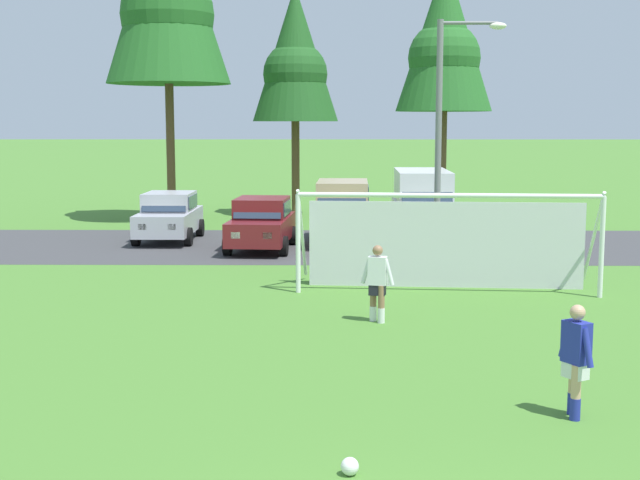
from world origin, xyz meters
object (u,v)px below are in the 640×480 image
soccer_ball (350,466)px  soccer_goal (446,238)px  parked_car_slot_left (262,223)px  parked_car_slot_center (422,204)px  parked_car_slot_far_left (169,216)px  parked_car_slot_center_left (342,211)px  player_defender_far (377,284)px  player_midfield_center (576,361)px  street_lamp (445,142)px

soccer_ball → soccer_goal: 12.12m
parked_car_slot_left → parked_car_slot_center: bearing=20.6°
parked_car_slot_far_left → parked_car_slot_left: size_ratio=0.98×
soccer_goal → parked_car_slot_center_left: soccer_goal is taller
parked_car_slot_left → player_defender_far: bearing=-72.7°
player_midfield_center → parked_car_slot_far_left: size_ratio=0.39×
parked_car_slot_left → street_lamp: size_ratio=0.61×
soccer_ball → player_midfield_center: 3.94m
soccer_goal → parked_car_slot_left: 8.54m
player_defender_far → parked_car_slot_center_left: size_ratio=0.35×
parked_car_slot_left → soccer_goal: bearing=-52.6°
soccer_ball → player_defender_far: bearing=84.6°
soccer_goal → street_lamp: street_lamp is taller
soccer_goal → parked_car_slot_center_left: size_ratio=1.62×
soccer_goal → player_midfield_center: 9.69m
player_midfield_center → parked_car_slot_center_left: size_ratio=0.35×
parked_car_slot_far_left → parked_car_slot_center: (9.00, -0.10, 0.47)m
parked_car_slot_center_left → street_lamp: size_ratio=0.66×
player_defender_far → parked_car_slot_far_left: parked_car_slot_far_left is taller
parked_car_slot_center → soccer_ball: bearing=-98.4°
soccer_ball → parked_car_slot_far_left: 21.57m
soccer_ball → parked_car_slot_left: (-2.49, 18.54, 0.77)m
soccer_goal → parked_car_slot_center: 8.86m
parked_car_slot_center_left → parked_car_slot_far_left: bearing=176.6°
parked_car_slot_center → parked_car_slot_center_left: bearing=-174.6°
player_midfield_center → parked_car_slot_left: (-5.74, 16.43, 0.05)m
player_defender_far → parked_car_slot_far_left: 14.33m
player_midfield_center → parked_car_slot_left: parked_car_slot_left is taller
soccer_ball → soccer_goal: (2.68, 11.76, 1.18)m
parked_car_slot_center_left → player_midfield_center: bearing=-80.5°
soccer_goal → street_lamp: (0.33, 3.06, 2.36)m
soccer_goal → parked_car_slot_center: (0.35, 8.85, 0.05)m
parked_car_slot_center_left → street_lamp: (2.81, -5.52, 2.54)m
parked_car_slot_left → street_lamp: (5.51, -3.72, 2.78)m
soccer_goal → player_midfield_center: soccer_goal is taller
parked_car_slot_center_left → player_defender_far: bearing=-87.4°
soccer_ball → parked_car_slot_center_left: bearing=89.4°
parked_car_slot_center → player_defender_far: bearing=-100.3°
parked_car_slot_far_left → street_lamp: 11.09m
soccer_ball → player_defender_far: player_defender_far is taller
player_defender_far → parked_car_slot_center: (2.27, 12.56, 0.52)m
player_midfield_center → player_defender_far: bearing=112.7°
street_lamp → soccer_ball: bearing=-101.5°
parked_car_slot_far_left → street_lamp: (8.98, -5.89, 2.78)m
player_defender_far → street_lamp: 7.67m
parked_car_slot_left → player_midfield_center: bearing=-70.7°
player_midfield_center → parked_car_slot_center: 18.52m
player_defender_far → parked_car_slot_left: size_ratio=0.38×
player_defender_far → parked_car_slot_far_left: bearing=118.0°
soccer_ball → street_lamp: size_ratio=0.03×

